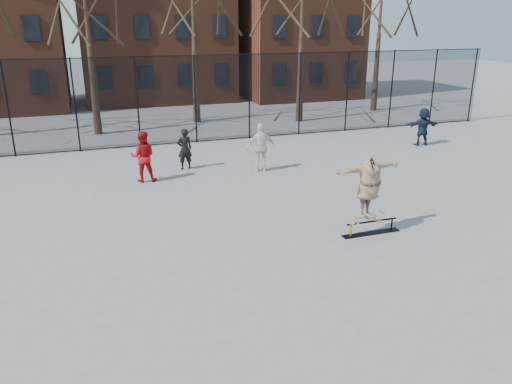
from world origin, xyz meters
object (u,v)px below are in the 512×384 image
object	(u,v)px
skate_rail	(371,228)
skateboard	(366,220)
bystander_red	(143,156)
skater	(369,189)
bystander_navy	(423,127)
bystander_white	(261,147)
bystander_black	(185,149)

from	to	relation	value
skate_rail	skateboard	size ratio (longest dim) A/B	1.88
skate_rail	bystander_red	bearing A→B (deg)	128.06
skate_rail	skater	world-z (taller)	skater
bystander_navy	bystander_red	bearing A→B (deg)	15.06
skate_rail	bystander_white	size ratio (longest dim) A/B	0.93
skate_rail	bystander_navy	xyz separation A→B (m)	(7.47, 8.01, 0.71)
skateboard	bystander_navy	bearing A→B (deg)	46.31
skate_rail	bystander_black	world-z (taller)	bystander_black
bystander_white	bystander_red	bearing A→B (deg)	8.23
skateboard	skater	distance (m)	0.87
bystander_black	skater	bearing A→B (deg)	108.66
bystander_white	skater	bearing A→B (deg)	106.41
skateboard	bystander_red	distance (m)	8.39
bystander_black	bystander_white	bearing A→B (deg)	150.91
skateboard	bystander_black	size ratio (longest dim) A/B	0.57
skate_rail	bystander_navy	distance (m)	10.97
skater	bystander_black	xyz separation A→B (m)	(-3.36, 7.72, -0.51)
skate_rail	skateboard	distance (m)	0.34
bystander_red	skate_rail	bearing A→B (deg)	138.67
skater	bystander_black	size ratio (longest dim) A/B	1.27
skater	bystander_red	world-z (taller)	skater
bystander_red	bystander_navy	xyz separation A→B (m)	(12.70, 1.32, -0.05)
skater	bystander_navy	distance (m)	11.08
bystander_red	bystander_white	distance (m)	4.38
bystander_black	bystander_navy	xyz separation A→B (m)	(11.01, 0.29, 0.06)
skate_rail	bystander_white	bearing A→B (deg)	97.53
bystander_black	bystander_red	world-z (taller)	bystander_red
bystander_red	bystander_white	size ratio (longest dim) A/B	0.99
bystander_black	skateboard	bearing A→B (deg)	108.66
skateboard	bystander_navy	xyz separation A→B (m)	(7.65, 8.01, 0.43)
skater	bystander_navy	bearing A→B (deg)	36.83
skateboard	bystander_black	bearing A→B (deg)	113.54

